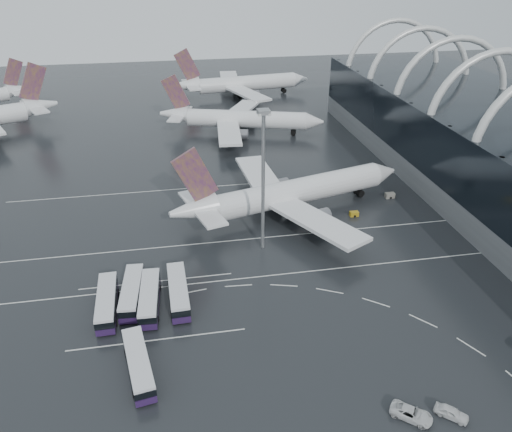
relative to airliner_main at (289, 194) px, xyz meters
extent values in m
plane|color=black|center=(-6.58, -22.08, -4.99)|extent=(420.00, 420.00, 0.00)
cube|color=slate|center=(55.42, -2.08, -1.99)|extent=(42.00, 160.00, 6.00)
torus|color=silver|center=(51.42, 5.92, 13.01)|extent=(33.80, 1.80, 33.80)
torus|color=silver|center=(51.42, 24.92, 13.01)|extent=(33.80, 1.80, 33.80)
torus|color=silver|center=(51.42, 43.92, 13.01)|extent=(33.80, 1.80, 33.80)
torus|color=silver|center=(51.42, 62.92, 13.01)|extent=(33.80, 1.80, 33.80)
cube|color=silver|center=(-6.58, -24.08, -4.99)|extent=(120.00, 0.25, 0.01)
cube|color=silver|center=(-6.58, -10.08, -4.99)|extent=(120.00, 0.25, 0.01)
cube|color=silver|center=(-6.58, 17.92, -4.99)|extent=(120.00, 0.25, 0.01)
cube|color=silver|center=(-30.58, -38.08, -4.99)|extent=(28.00, 0.25, 0.01)
cube|color=silver|center=(-30.58, -22.08, -4.99)|extent=(28.00, 0.25, 0.01)
cylinder|color=white|center=(2.89, 0.82, 0.18)|extent=(42.38, 17.18, 5.89)
cone|color=white|center=(26.21, 7.40, 0.18)|extent=(7.46, 7.32, 5.89)
cone|color=white|center=(-22.39, -6.32, 1.20)|extent=(11.37, 8.42, 5.89)
cube|color=#461763|center=(-21.41, -6.04, 8.71)|extent=(9.57, 3.24, 12.48)
cube|color=white|center=(-20.43, -5.77, 1.20)|extent=(9.36, 18.82, 0.51)
cube|color=white|center=(2.43, -12.50, -0.43)|extent=(18.10, 25.76, 0.81)
cube|color=white|center=(-4.46, 11.92, -0.43)|extent=(8.75, 25.78, 0.81)
cylinder|color=slate|center=(4.39, -8.25, -2.25)|extent=(6.31, 4.84, 3.45)
cylinder|color=slate|center=(-0.57, 9.33, -2.25)|extent=(6.31, 4.84, 3.45)
cube|color=black|center=(-1.02, -0.29, -3.88)|extent=(13.48, 9.56, 2.23)
cylinder|color=white|center=(-0.22, 58.08, -0.06)|extent=(38.93, 16.82, 5.61)
cone|color=white|center=(21.19, 51.49, -0.06)|extent=(7.20, 7.07, 5.61)
cone|color=white|center=(-23.48, 65.23, 0.91)|extent=(10.89, 8.20, 5.61)
cube|color=#461763|center=(-22.56, 64.94, 8.06)|extent=(9.08, 3.29, 11.89)
cube|color=white|center=(-21.63, 64.66, 0.91)|extent=(9.28, 17.92, 0.48)
cube|color=white|center=(-7.47, 47.66, -0.64)|extent=(8.89, 24.69, 0.77)
cube|color=white|center=(-0.36, 70.77, -0.64)|extent=(17.67, 24.42, 0.77)
cylinder|color=slate|center=(-3.70, 50.04, -2.38)|extent=(6.05, 4.71, 3.29)
cylinder|color=slate|center=(1.41, 66.68, -2.38)|extent=(6.05, 4.71, 3.29)
cube|color=black|center=(-3.92, 59.21, -3.93)|extent=(12.91, 9.33, 2.13)
cylinder|color=white|center=(8.04, 105.64, 0.38)|extent=(41.39, 11.25, 6.11)
cone|color=white|center=(31.48, 108.63, 0.38)|extent=(7.04, 6.86, 6.11)
cone|color=white|center=(-17.48, 102.37, 1.43)|extent=(11.22, 7.39, 6.11)
cube|color=#461763|center=(-16.44, 102.51, 9.22)|extent=(10.14, 1.91, 12.95)
cube|color=white|center=(-15.40, 102.64, 1.43)|extent=(7.10, 19.40, 0.53)
cube|color=white|center=(5.54, 92.04, -0.25)|extent=(15.65, 27.28, 0.84)
cube|color=white|center=(2.20, 118.16, -0.25)|extent=(9.51, 26.84, 0.84)
cylinder|color=slate|center=(8.20, 96.10, -2.15)|extent=(6.20, 4.29, 3.58)
cylinder|color=slate|center=(5.80, 114.90, -2.15)|extent=(6.20, 4.29, 3.58)
cube|color=black|center=(3.87, 105.10, -3.83)|extent=(13.39, 8.29, 2.32)
cone|color=white|center=(-68.64, 80.76, 1.73)|extent=(12.70, 10.52, 6.39)
cube|color=#461763|center=(-69.63, 80.29, 9.88)|extent=(9.86, 5.18, 13.55)
cube|color=white|center=(-70.63, 79.81, 1.73)|extent=(13.04, 20.03, 0.55)
cone|color=white|center=(-82.40, 110.33, 0.60)|extent=(10.58, 8.95, 5.31)
cube|color=#461763|center=(-83.21, 109.91, 7.37)|extent=(8.08, 4.57, 11.26)
cube|color=white|center=(-84.02, 109.48, 0.60)|extent=(11.29, 16.52, 0.46)
cube|color=#26133B|center=(-38.78, -29.29, -4.05)|extent=(3.37, 13.66, 1.15)
cube|color=black|center=(-38.78, -29.29, -2.80)|extent=(3.42, 13.39, 1.36)
cube|color=silver|center=(-38.78, -29.29, -1.88)|extent=(3.37, 13.66, 0.47)
cylinder|color=black|center=(-37.21, -33.60, -4.47)|extent=(0.39, 1.05, 1.05)
cylinder|color=black|center=(-40.12, -33.67, -4.47)|extent=(0.39, 1.05, 1.05)
cylinder|color=black|center=(-37.43, -24.90, -4.47)|extent=(0.39, 1.05, 1.05)
cylinder|color=black|center=(-40.34, -24.97, -4.47)|extent=(0.39, 1.05, 1.05)
cube|color=#26133B|center=(-34.73, -27.21, -4.07)|extent=(3.98, 13.58, 1.13)
cube|color=black|center=(-34.73, -27.21, -2.83)|extent=(4.02, 13.32, 1.34)
cube|color=silver|center=(-34.73, -27.21, -1.93)|extent=(3.98, 13.58, 0.46)
cylinder|color=black|center=(-33.62, -31.59, -4.48)|extent=(0.44, 1.05, 1.03)
cylinder|color=black|center=(-36.48, -31.38, -4.48)|extent=(0.44, 1.05, 1.03)
cylinder|color=black|center=(-32.98, -23.04, -4.48)|extent=(0.44, 1.05, 1.03)
cylinder|color=black|center=(-35.84, -22.83, -4.48)|extent=(0.44, 1.05, 1.03)
cube|color=#26133B|center=(-31.66, -29.32, -4.06)|extent=(3.69, 13.62, 1.14)
cube|color=black|center=(-31.66, -29.32, -2.81)|extent=(3.74, 13.35, 1.35)
cube|color=silver|center=(-31.66, -29.32, -1.91)|extent=(3.69, 13.62, 0.47)
cylinder|color=black|center=(-30.43, -33.70, -4.47)|extent=(0.42, 1.05, 1.04)
cylinder|color=black|center=(-33.32, -33.55, -4.47)|extent=(0.42, 1.05, 1.04)
cylinder|color=black|center=(-29.99, -25.08, -4.47)|extent=(0.42, 1.05, 1.04)
cylinder|color=black|center=(-32.88, -24.94, -4.47)|extent=(0.42, 1.05, 1.04)
cube|color=#26133B|center=(-26.74, -28.44, -4.04)|extent=(3.46, 13.90, 1.17)
cube|color=black|center=(-26.74, -28.44, -2.76)|extent=(3.51, 13.62, 1.38)
cube|color=silver|center=(-26.74, -28.44, -1.83)|extent=(3.46, 13.90, 0.48)
cylinder|color=black|center=(-25.14, -32.82, -4.46)|extent=(0.40, 1.07, 1.06)
cylinder|color=black|center=(-28.10, -32.90, -4.46)|extent=(0.40, 1.07, 1.06)
cylinder|color=black|center=(-25.38, -23.98, -4.46)|extent=(0.40, 1.07, 1.06)
cylinder|color=black|center=(-28.34, -24.06, -4.46)|extent=(0.40, 1.07, 1.06)
cube|color=#26133B|center=(-33.18, -44.73, -4.09)|extent=(5.13, 13.41, 1.11)
cube|color=black|center=(-33.18, -44.73, -2.88)|extent=(5.14, 13.16, 1.31)
cube|color=silver|center=(-33.18, -44.73, -1.99)|extent=(5.13, 13.41, 0.45)
cylinder|color=black|center=(-31.08, -48.62, -4.49)|extent=(0.52, 1.05, 1.01)
cylinder|color=black|center=(-33.84, -49.11, -4.49)|extent=(0.52, 1.05, 1.01)
cylinder|color=black|center=(-32.52, -40.36, -4.49)|extent=(0.52, 1.05, 1.01)
cylinder|color=black|center=(-35.28, -40.84, -4.49)|extent=(0.52, 1.05, 1.01)
imported|color=silver|center=(2.16, -59.21, -4.23)|extent=(5.86, 5.46, 1.53)
imported|color=silver|center=(7.43, -60.02, -4.24)|extent=(4.46, 4.29, 1.50)
cylinder|color=gray|center=(-8.85, -13.85, 9.20)|extent=(0.71, 0.71, 28.38)
cube|color=gray|center=(-8.85, -13.85, 23.69)|extent=(2.23, 2.23, 0.81)
cube|color=silver|center=(-8.85, -13.85, 23.39)|extent=(2.03, 2.03, 0.41)
cube|color=#A98616|center=(14.59, -4.19, -4.44)|extent=(2.02, 1.19, 1.10)
cube|color=slate|center=(17.02, 12.37, -4.46)|extent=(1.96, 1.16, 1.07)
cube|color=slate|center=(26.71, 3.35, -4.36)|extent=(2.32, 1.37, 1.26)
cube|color=#A98616|center=(7.88, 9.11, -4.45)|extent=(1.99, 1.18, 1.09)
camera|label=1|loc=(-26.13, -100.14, 49.56)|focal=35.00mm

